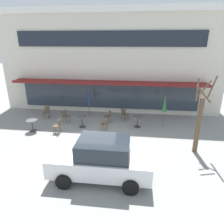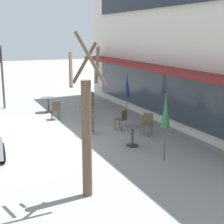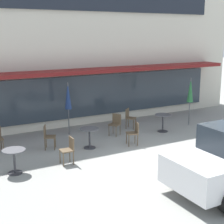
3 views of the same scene
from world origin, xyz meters
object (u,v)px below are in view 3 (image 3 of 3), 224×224
(cafe_table_by_tree, at_px, (163,120))
(cafe_chair_3, at_px, (134,132))
(patio_umbrella_cream_folded, at_px, (190,90))
(cafe_chair_1, at_px, (69,148))
(cafe_chair_5, at_px, (48,135))
(cafe_table_streetside, at_px, (14,157))
(cafe_chair_0, at_px, (115,123))
(cafe_chair_2, at_px, (129,117))
(cafe_table_near_wall, at_px, (89,135))
(patio_umbrella_green_folded, at_px, (68,96))

(cafe_table_by_tree, height_order, cafe_chair_3, cafe_chair_3)
(patio_umbrella_cream_folded, xyz_separation_m, cafe_chair_1, (-6.69, -1.79, -1.10))
(cafe_table_by_tree, relative_size, cafe_chair_5, 0.85)
(cafe_chair_1, bearing_deg, cafe_chair_3, 11.68)
(cafe_table_streetside, distance_m, cafe_table_by_tree, 6.87)
(cafe_table_streetside, distance_m, cafe_chair_0, 5.09)
(patio_umbrella_cream_folded, bearing_deg, cafe_table_by_tree, -171.14)
(cafe_table_by_tree, xyz_separation_m, cafe_chair_5, (-5.08, 0.21, 0.01))
(cafe_table_by_tree, height_order, cafe_chair_1, cafe_chair_1)
(cafe_table_by_tree, distance_m, cafe_chair_1, 5.20)
(cafe_table_by_tree, relative_size, cafe_chair_3, 0.85)
(cafe_chair_2, xyz_separation_m, cafe_chair_3, (-1.10, -2.09, 0.00))
(cafe_table_near_wall, height_order, patio_umbrella_cream_folded, patio_umbrella_cream_folded)
(patio_umbrella_green_folded, bearing_deg, cafe_chair_2, -9.03)
(cafe_table_near_wall, distance_m, cafe_table_by_tree, 3.73)
(cafe_table_by_tree, bearing_deg, patio_umbrella_green_folded, 156.61)
(cafe_table_streetside, xyz_separation_m, cafe_table_by_tree, (6.71, 1.46, 0.00))
(cafe_table_by_tree, distance_m, patio_umbrella_cream_folded, 2.06)
(cafe_table_near_wall, distance_m, cafe_chair_5, 1.52)
(cafe_chair_3, bearing_deg, cafe_chair_1, -168.32)
(patio_umbrella_green_folded, bearing_deg, cafe_table_by_tree, -23.39)
(cafe_chair_2, height_order, cafe_chair_3, same)
(patio_umbrella_cream_folded, bearing_deg, patio_umbrella_green_folded, 166.17)
(cafe_chair_0, height_order, cafe_chair_3, same)
(cafe_chair_3, height_order, cafe_chair_5, same)
(cafe_table_by_tree, height_order, cafe_chair_0, cafe_chair_0)
(patio_umbrella_green_folded, distance_m, cafe_chair_5, 2.25)
(cafe_chair_3, bearing_deg, cafe_table_by_tree, 24.02)
(patio_umbrella_green_folded, height_order, cafe_chair_0, patio_umbrella_green_folded)
(patio_umbrella_cream_folded, distance_m, cafe_chair_5, 6.89)
(cafe_table_near_wall, relative_size, cafe_chair_3, 0.85)
(cafe_table_near_wall, distance_m, cafe_table_streetside, 3.17)
(cafe_chair_0, bearing_deg, cafe_chair_1, -144.73)
(cafe_chair_1, distance_m, cafe_chair_3, 2.96)
(cafe_chair_0, bearing_deg, cafe_table_by_tree, -15.18)
(cafe_chair_5, bearing_deg, patio_umbrella_cream_folded, 0.46)
(cafe_table_streetside, relative_size, patio_umbrella_cream_folded, 0.35)
(cafe_chair_3, bearing_deg, cafe_chair_5, 159.36)
(cafe_table_near_wall, distance_m, cafe_chair_1, 1.67)
(cafe_chair_1, bearing_deg, patio_umbrella_green_folded, 67.75)
(cafe_chair_0, bearing_deg, patio_umbrella_green_folded, 147.75)
(patio_umbrella_green_folded, relative_size, cafe_chair_3, 2.47)
(cafe_chair_1, xyz_separation_m, cafe_chair_3, (2.90, 0.60, 0.00))
(cafe_table_by_tree, bearing_deg, cafe_chair_2, 129.82)
(patio_umbrella_green_folded, height_order, cafe_chair_1, patio_umbrella_green_folded)
(cafe_table_by_tree, height_order, cafe_chair_2, cafe_chair_2)
(cafe_chair_3, bearing_deg, cafe_chair_2, 62.25)
(cafe_table_near_wall, height_order, cafe_table_by_tree, same)
(cafe_table_near_wall, bearing_deg, patio_umbrella_cream_folded, 7.38)
(cafe_chair_0, bearing_deg, cafe_chair_2, 29.88)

